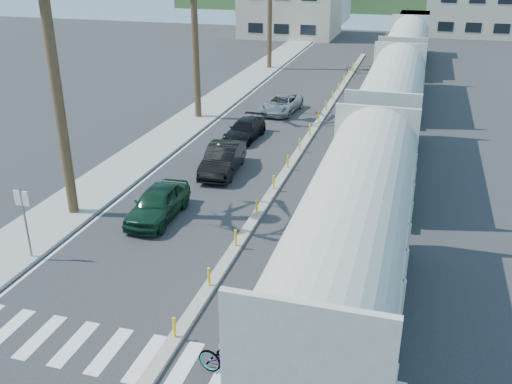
# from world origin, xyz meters

# --- Properties ---
(ground) EXTENTS (140.00, 140.00, 0.00)m
(ground) POSITION_xyz_m (0.00, 0.00, 0.00)
(ground) COLOR #28282B
(ground) RESTS_ON ground
(sidewalk) EXTENTS (3.00, 90.00, 0.15)m
(sidewalk) POSITION_xyz_m (-8.50, 25.00, 0.07)
(sidewalk) COLOR gray
(sidewalk) RESTS_ON ground
(rails) EXTENTS (1.56, 100.00, 0.06)m
(rails) POSITION_xyz_m (5.00, 28.00, 0.03)
(rails) COLOR black
(rails) RESTS_ON ground
(median) EXTENTS (0.45, 60.00, 0.85)m
(median) POSITION_xyz_m (0.00, 19.96, 0.09)
(median) COLOR gray
(median) RESTS_ON ground
(crosswalk) EXTENTS (14.00, 2.20, 0.01)m
(crosswalk) POSITION_xyz_m (0.00, -2.00, 0.01)
(crosswalk) COLOR silver
(crosswalk) RESTS_ON ground
(lane_markings) EXTENTS (9.42, 90.00, 0.01)m
(lane_markings) POSITION_xyz_m (-2.15, 25.00, 0.00)
(lane_markings) COLOR silver
(lane_markings) RESTS_ON ground
(freight_train) EXTENTS (3.00, 60.94, 5.85)m
(freight_train) POSITION_xyz_m (5.00, 20.82, 2.91)
(freight_train) COLOR #AFADA0
(freight_train) RESTS_ON ground
(street_sign) EXTENTS (0.60, 0.08, 3.00)m
(street_sign) POSITION_xyz_m (-7.30, 2.00, 1.97)
(street_sign) COLOR slate
(street_sign) RESTS_ON ground
(car_lead) EXTENTS (1.89, 4.36, 1.46)m
(car_lead) POSITION_xyz_m (-4.16, 6.71, 0.73)
(car_lead) COLOR #103120
(car_lead) RESTS_ON ground
(car_second) EXTENTS (2.38, 4.85, 1.51)m
(car_second) POSITION_xyz_m (-3.25, 12.76, 0.75)
(car_second) COLOR black
(car_second) RESTS_ON ground
(car_third) EXTENTS (2.27, 4.43, 1.22)m
(car_third) POSITION_xyz_m (-3.79, 18.46, 0.61)
(car_third) COLOR black
(car_third) RESTS_ON ground
(car_rear) EXTENTS (2.91, 4.92, 1.26)m
(car_rear) POSITION_xyz_m (-3.06, 25.06, 0.63)
(car_rear) COLOR #A5A7AA
(car_rear) RESTS_ON ground
(cyclist) EXTENTS (1.44, 2.34, 2.46)m
(cyclist) POSITION_xyz_m (2.16, -2.06, 0.78)
(cyclist) COLOR #9EA0A5
(cyclist) RESTS_ON ground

